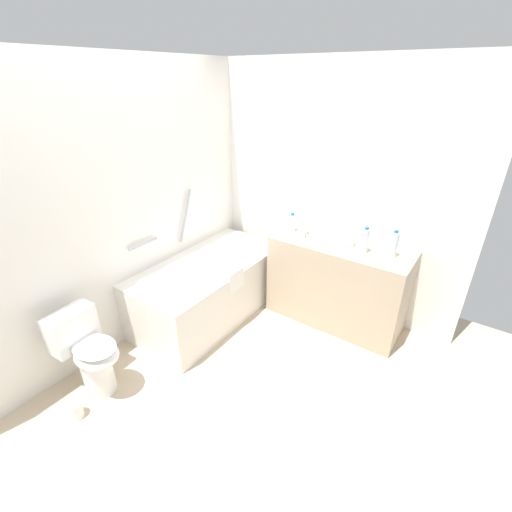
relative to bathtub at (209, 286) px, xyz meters
The scene contains 15 objects.
ground_plane 1.10m from the bathtub, 131.42° to the right, with size 4.19×4.19×0.00m, color #C1AD8E.
wall_back_tiled 1.21m from the bathtub, 147.63° to the left, with size 3.59×0.10×2.40m, color white.
wall_right_mirror 1.52m from the bathtub, 39.59° to the right, with size 0.10×2.75×2.40m, color white.
bathtub is the anchor object (origin of this frame).
toilet 1.29m from the bathtub, behind, with size 0.36×0.53×0.70m.
vanity_counter 1.27m from the bathtub, 59.76° to the right, with size 0.52×1.29×0.85m, color tan.
sink_basin 1.34m from the bathtub, 58.82° to the right, with size 0.33×0.33×0.06m, color white.
sink_faucet 1.45m from the bathtub, 51.77° to the right, with size 0.12×0.15×0.07m.
water_bottle_0 1.58m from the bathtub, 65.96° to the right, with size 0.07×0.07×0.24m.
water_bottle_1 1.06m from the bathtub, 41.23° to the right, with size 0.07×0.07×0.19m.
water_bottle_2 1.80m from the bathtub, 67.38° to the right, with size 0.07×0.07×0.25m.
drinking_glass_0 1.11m from the bathtub, 47.21° to the right, with size 0.07×0.07×0.10m, color white.
drinking_glass_1 1.08m from the bathtub, 52.14° to the right, with size 0.07×0.07×0.08m, color white.
soap_dish 1.65m from the bathtub, 68.56° to the right, with size 0.09×0.06×0.02m, color white.
toilet_paper_roll 1.56m from the bathtub, behind, with size 0.11×0.11×0.13m, color white.
Camera 1 is at (-1.52, -1.35, 2.24)m, focal length 24.71 mm.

